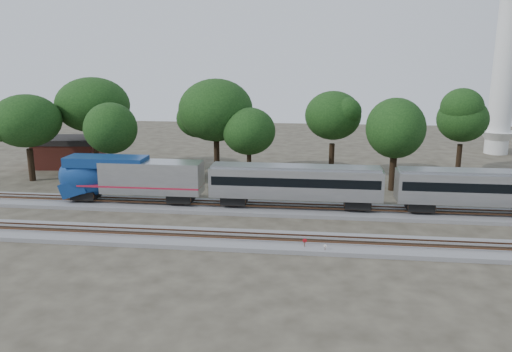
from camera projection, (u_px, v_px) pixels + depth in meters
The scene contains 15 objects.
ground at pixel (250, 228), 49.73m from camera, with size 160.00×160.00×0.00m, color #383328.
track_far at pixel (257, 208), 55.47m from camera, with size 160.00×5.00×0.73m.
track_near at pixel (245, 240), 45.82m from camera, with size 160.00×5.00×0.73m.
switch_stand_red at pixel (305, 243), 43.67m from camera, with size 0.36×0.13×1.14m.
switch_stand_white at pixel (325, 248), 43.00m from camera, with size 0.28×0.12×0.90m.
switch_lever at pixel (306, 251), 43.51m from camera, with size 0.50×0.30×0.30m, color #512D19.
brick_building at pixel (69, 152), 77.08m from camera, with size 10.03×7.56×4.52m.
tree_0 at pixel (26, 121), 66.70m from camera, with size 8.37×8.37×11.80m.
tree_1 at pixel (93, 105), 72.38m from camera, with size 9.93×9.93×14.00m.
tree_2 at pixel (111, 128), 64.38m from camera, with size 7.73×7.73×10.89m.
tree_3 at pixel (216, 110), 68.98m from camera, with size 9.55×9.55×13.46m.
tree_4 at pixel (249, 131), 66.41m from camera, with size 7.05×7.05×9.93m.
tree_5 at pixel (333, 116), 69.35m from camera, with size 8.77×8.77×12.37m.
tree_6 at pixel (395, 128), 61.87m from camera, with size 8.10×8.10×11.42m.
tree_7 at pixel (463, 119), 71.54m from camera, with size 7.96×7.96×11.22m.
Camera 1 is at (6.11, -46.73, 16.70)m, focal length 35.00 mm.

